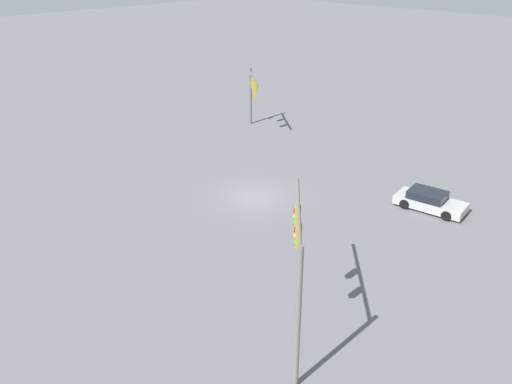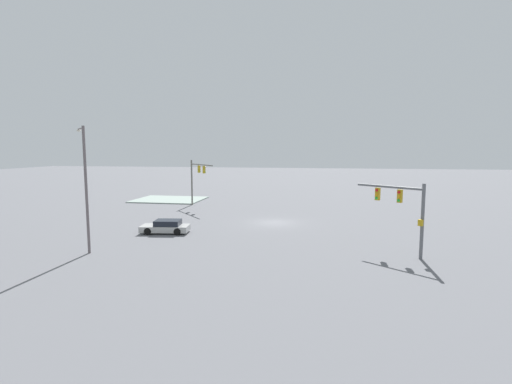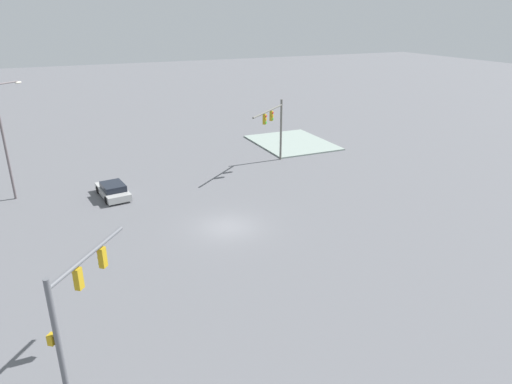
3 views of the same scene
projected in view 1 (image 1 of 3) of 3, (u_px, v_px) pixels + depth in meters
ground_plane at (255, 197)px, 35.24m from camera, size 235.61×235.61×0.00m
traffic_signal_near_corner at (252, 89)px, 47.33m from camera, size 4.27×3.71×5.34m
traffic_signal_opposite_side at (298, 263)px, 19.85m from camera, size 4.65×5.26×6.23m
sedan_car_approaching at (430, 201)px, 33.34m from camera, size 4.57×2.44×1.21m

